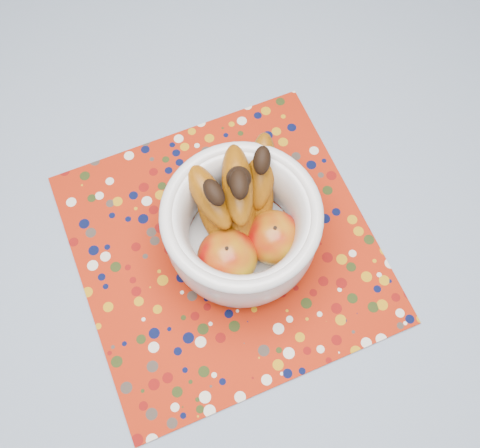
# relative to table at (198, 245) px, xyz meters

# --- Properties ---
(table) EXTENTS (1.20, 1.20, 0.75)m
(table) POSITION_rel_table_xyz_m (0.00, 0.00, 0.00)
(table) COLOR brown
(table) RESTS_ON ground
(tablecloth) EXTENTS (1.32, 1.32, 0.01)m
(tablecloth) POSITION_rel_table_xyz_m (0.00, 0.00, 0.08)
(tablecloth) COLOR slate
(tablecloth) RESTS_ON table
(placemat) EXTENTS (0.44, 0.44, 0.00)m
(placemat) POSITION_rel_table_xyz_m (0.03, -0.05, 0.09)
(placemat) COLOR #9B1D08
(placemat) RESTS_ON tablecloth
(fruit_bowl) EXTENTS (0.23, 0.23, 0.18)m
(fruit_bowl) POSITION_rel_table_xyz_m (0.06, -0.05, 0.17)
(fruit_bowl) COLOR silver
(fruit_bowl) RESTS_ON placemat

